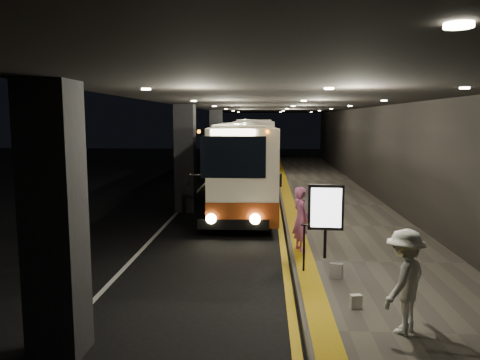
{
  "coord_description": "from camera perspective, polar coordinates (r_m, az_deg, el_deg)",
  "views": [
    {
      "loc": [
        1.82,
        -15.04,
        3.81
      ],
      "look_at": [
        0.92,
        1.07,
        1.7
      ],
      "focal_mm": 35.0,
      "sensor_mm": 36.0,
      "label": 1
    }
  ],
  "objects": [
    {
      "name": "coach_main",
      "position": [
        20.07,
        0.27,
        1.38
      ],
      "size": [
        2.91,
        11.37,
        3.52
      ],
      "rotation": [
        0.0,
        0.0,
        0.05
      ],
      "color": "#EDE2C7",
      "rests_on": "ground"
    },
    {
      "name": "bag_polka",
      "position": [
        11.23,
        11.66,
        -10.78
      ],
      "size": [
        0.31,
        0.2,
        0.35
      ],
      "primitive_type": "cube",
      "rotation": [
        0.0,
        0.0,
        -0.3
      ],
      "color": "black",
      "rests_on": "sidewalk"
    },
    {
      "name": "sidewalk",
      "position": [
        20.6,
        11.34,
        -3.15
      ],
      "size": [
        4.5,
        50.0,
        0.15
      ],
      "primitive_type": "cube",
      "color": "#514C44",
      "rests_on": "ground"
    },
    {
      "name": "support_columns",
      "position": [
        19.4,
        -6.68,
        2.64
      ],
      "size": [
        0.8,
        24.8,
        4.4
      ],
      "color": "black",
      "rests_on": "ground"
    },
    {
      "name": "lane_line_white",
      "position": [
        20.72,
        -6.93,
        -3.19
      ],
      "size": [
        0.12,
        50.0,
        0.01
      ],
      "primitive_type": "cube",
      "color": "silver",
      "rests_on": "ground"
    },
    {
      "name": "info_sign",
      "position": [
        12.44,
        10.42,
        -3.47
      ],
      "size": [
        0.93,
        0.19,
        1.97
      ],
      "rotation": [
        0.0,
        0.0,
        -0.08
      ],
      "color": "black",
      "rests_on": "sidewalk"
    },
    {
      "name": "passenger_waiting_white",
      "position": [
        8.65,
        19.42,
        -11.55
      ],
      "size": [
        1.16,
        1.25,
        1.81
      ],
      "primitive_type": "imported",
      "rotation": [
        0.0,
        0.0,
        -2.25
      ],
      "color": "white",
      "rests_on": "sidewalk"
    },
    {
      "name": "tactile_strip",
      "position": [
        20.4,
        6.05,
        -2.91
      ],
      "size": [
        0.5,
        50.0,
        0.01
      ],
      "primitive_type": "cube",
      "color": "gold",
      "rests_on": "sidewalk"
    },
    {
      "name": "stanchion_post",
      "position": [
        11.46,
        7.81,
        -8.21
      ],
      "size": [
        0.05,
        0.05,
        1.16
      ],
      "primitive_type": "cylinder",
      "color": "black",
      "rests_on": "sidewalk"
    },
    {
      "name": "terminal_wall",
      "position": [
        20.72,
        17.74,
        4.86
      ],
      "size": [
        0.1,
        50.0,
        6.0
      ],
      "primitive_type": "cube",
      "color": "black",
      "rests_on": "ground"
    },
    {
      "name": "kerb_stripe_yellow",
      "position": [
        20.41,
        4.64,
        -3.32
      ],
      "size": [
        0.18,
        50.0,
        0.01
      ],
      "primitive_type": "cube",
      "color": "gold",
      "rests_on": "ground"
    },
    {
      "name": "passenger_boarding",
      "position": [
        13.15,
        7.42,
        -4.71
      ],
      "size": [
        0.63,
        0.76,
        1.81
      ],
      "primitive_type": "imported",
      "rotation": [
        0.0,
        0.0,
        1.91
      ],
      "color": "#D3629F",
      "rests_on": "sidewalk"
    },
    {
      "name": "canopy",
      "position": [
        20.07,
        5.21,
        9.67
      ],
      "size": [
        9.0,
        50.0,
        0.4
      ],
      "primitive_type": "cube",
      "color": "black",
      "rests_on": "support_columns"
    },
    {
      "name": "coach_second",
      "position": [
        32.99,
        1.78,
        3.88
      ],
      "size": [
        2.63,
        11.71,
        3.67
      ],
      "rotation": [
        0.0,
        0.0,
        0.02
      ],
      "color": "#EDE2C7",
      "rests_on": "ground"
    },
    {
      "name": "bag_plain",
      "position": [
        9.64,
        13.93,
        -14.2
      ],
      "size": [
        0.24,
        0.17,
        0.28
      ],
      "primitive_type": "cube",
      "rotation": [
        0.0,
        0.0,
        0.21
      ],
      "color": "silver",
      "rests_on": "sidewalk"
    },
    {
      "name": "ground",
      "position": [
        15.62,
        -3.62,
        -6.68
      ],
      "size": [
        90.0,
        90.0,
        0.0
      ],
      "primitive_type": "plane",
      "color": "black"
    }
  ]
}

